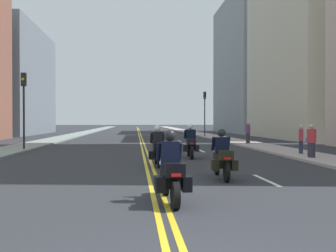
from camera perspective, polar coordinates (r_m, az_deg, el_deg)
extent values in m
plane|color=#2A2B31|center=(51.80, -4.10, -1.28)|extent=(264.00, 264.00, 0.00)
cube|color=gray|center=(52.35, -13.03, -1.21)|extent=(2.50, 144.00, 0.12)
cube|color=#A79999|center=(52.51, 4.80, -1.18)|extent=(2.50, 144.00, 0.12)
cube|color=yellow|center=(51.80, -4.23, -1.27)|extent=(0.12, 132.00, 0.01)
cube|color=yellow|center=(51.80, -3.97, -1.27)|extent=(0.12, 132.00, 0.01)
cube|color=silver|center=(12.55, 13.95, -7.58)|extent=(0.14, 2.40, 0.01)
cube|color=silver|center=(18.29, 7.91, -4.95)|extent=(0.14, 2.40, 0.01)
cube|color=silver|center=(24.16, 4.80, -3.57)|extent=(0.14, 2.40, 0.01)
cube|color=silver|center=(30.08, 2.91, -2.72)|extent=(0.14, 2.40, 0.01)
cube|color=silver|center=(36.03, 1.64, -2.15)|extent=(0.14, 2.40, 0.01)
cube|color=silver|center=(41.99, 0.74, -1.74)|extent=(0.14, 2.40, 0.01)
cube|color=silver|center=(47.96, 0.06, -1.43)|extent=(0.14, 2.40, 0.01)
cube|color=silver|center=(53.94, -0.47, -1.19)|extent=(0.14, 2.40, 0.01)
cube|color=silver|center=(59.92, -0.89, -1.00)|extent=(0.14, 2.40, 0.01)
cube|color=#B7B29C|center=(44.70, 20.15, 10.74)|extent=(8.91, 17.58, 19.23)
cube|color=slate|center=(58.38, -22.61, 5.95)|extent=(9.84, 19.79, 14.35)
cube|color=gray|center=(63.53, 11.94, 8.48)|extent=(8.00, 20.18, 20.79)
cube|color=#2D3847|center=(64.31, 15.37, 3.72)|extent=(0.04, 16.95, 0.90)
cube|color=#2D3847|center=(65.90, 15.41, 13.70)|extent=(0.04, 16.95, 0.90)
cylinder|color=black|center=(9.74, -0.40, -8.19)|extent=(0.16, 0.61, 0.61)
cylinder|color=black|center=(8.19, 1.06, -9.91)|extent=(0.16, 0.61, 0.61)
cube|color=silver|center=(9.70, -0.40, -6.31)|extent=(0.16, 0.33, 0.04)
cube|color=black|center=(8.92, 0.27, -7.20)|extent=(0.39, 1.23, 0.40)
cube|color=black|center=(8.19, 0.98, -6.36)|extent=(0.42, 0.38, 0.28)
cube|color=red|center=(8.01, 1.18, -7.10)|extent=(0.20, 0.04, 0.06)
cube|color=black|center=(8.43, -1.18, -8.35)|extent=(0.22, 0.45, 0.32)
cube|color=black|center=(8.51, 2.61, -8.27)|extent=(0.22, 0.45, 0.32)
cube|color=#B2C1CC|center=(9.38, -0.17, -4.48)|extent=(0.37, 0.14, 0.36)
cube|color=black|center=(8.82, 0.31, -4.12)|extent=(0.41, 0.28, 0.57)
cylinder|color=black|center=(8.93, -1.35, -3.74)|extent=(0.12, 0.29, 0.45)
cylinder|color=black|center=(9.00, 1.69, -3.70)|extent=(0.12, 0.29, 0.45)
sphere|color=black|center=(8.82, 0.28, -1.35)|extent=(0.26, 0.26, 0.26)
cylinder|color=black|center=(13.43, 7.04, -5.75)|extent=(0.11, 0.60, 0.60)
cylinder|color=black|center=(11.85, 8.46, -6.62)|extent=(0.11, 0.60, 0.60)
cube|color=silver|center=(13.40, 7.04, -4.39)|extent=(0.15, 0.32, 0.04)
cube|color=black|center=(12.61, 7.70, -4.89)|extent=(0.35, 1.24, 0.40)
cube|color=black|center=(11.87, 8.38, -4.18)|extent=(0.41, 0.37, 0.28)
cube|color=red|center=(11.70, 8.57, -4.64)|extent=(0.20, 0.03, 0.06)
cube|color=black|center=(12.09, 6.84, -5.61)|extent=(0.21, 0.44, 0.32)
cube|color=black|center=(12.20, 9.44, -5.56)|extent=(0.21, 0.44, 0.32)
cube|color=#B2C1CC|center=(13.08, 7.27, -3.02)|extent=(0.36, 0.13, 0.36)
cube|color=black|center=(12.52, 7.75, -2.81)|extent=(0.41, 0.27, 0.52)
cylinder|color=black|center=(12.62, 6.55, -2.55)|extent=(0.11, 0.28, 0.45)
cylinder|color=black|center=(12.71, 8.68, -2.53)|extent=(0.11, 0.28, 0.45)
sphere|color=black|center=(12.53, 7.73, -0.97)|extent=(0.26, 0.26, 0.26)
cylinder|color=black|center=(16.71, -1.73, -4.47)|extent=(0.12, 0.60, 0.60)
cylinder|color=black|center=(15.20, -1.30, -4.98)|extent=(0.12, 0.60, 0.60)
cube|color=silver|center=(16.68, -1.73, -3.37)|extent=(0.15, 0.32, 0.04)
cube|color=black|center=(15.93, -1.53, -3.71)|extent=(0.35, 1.16, 0.40)
cube|color=black|center=(15.23, -1.33, -3.08)|extent=(0.41, 0.37, 0.28)
cube|color=red|center=(15.05, -1.27, -3.44)|extent=(0.20, 0.03, 0.06)
cube|color=black|center=(15.47, -2.43, -4.22)|extent=(0.21, 0.44, 0.32)
cube|color=black|center=(15.51, -0.36, -4.20)|extent=(0.21, 0.44, 0.32)
cube|color=#B2C1CC|center=(16.39, -1.66, -2.25)|extent=(0.36, 0.13, 0.36)
cube|color=black|center=(15.85, -1.52, -1.93)|extent=(0.41, 0.27, 0.60)
cylinder|color=black|center=(15.98, -2.42, -1.73)|extent=(0.11, 0.28, 0.45)
cylinder|color=black|center=(16.02, -0.70, -1.72)|extent=(0.11, 0.28, 0.45)
sphere|color=white|center=(15.86, -1.53, -0.34)|extent=(0.26, 0.26, 0.26)
cylinder|color=black|center=(20.24, 3.01, -3.47)|extent=(0.17, 0.67, 0.66)
cylinder|color=black|center=(18.73, 3.43, -3.81)|extent=(0.17, 0.67, 0.66)
cube|color=silver|center=(20.22, 3.02, -2.47)|extent=(0.15, 0.33, 0.04)
cube|color=black|center=(19.47, 3.21, -2.81)|extent=(0.37, 1.17, 0.40)
cube|color=black|center=(18.78, 3.41, -2.27)|extent=(0.42, 0.38, 0.28)
cube|color=red|center=(18.59, 3.47, -2.54)|extent=(0.20, 0.04, 0.06)
cube|color=black|center=(19.00, 2.50, -3.20)|extent=(0.22, 0.45, 0.32)
cube|color=black|center=(19.05, 4.18, -3.19)|extent=(0.22, 0.45, 0.32)
cube|color=#B2C1CC|center=(19.93, 3.09, -1.63)|extent=(0.37, 0.14, 0.36)
cube|color=black|center=(19.39, 3.23, -1.35)|extent=(0.41, 0.28, 0.59)
cylinder|color=black|center=(19.52, 2.49, -1.19)|extent=(0.11, 0.29, 0.45)
cylinder|color=black|center=(19.56, 3.89, -1.19)|extent=(0.11, 0.29, 0.45)
sphere|color=white|center=(19.41, 3.22, -0.07)|extent=(0.26, 0.26, 0.26)
cylinder|color=black|center=(25.35, -20.09, 1.07)|extent=(0.12, 0.12, 3.97)
cube|color=black|center=(25.48, -20.12, 6.33)|extent=(0.28, 0.28, 0.80)
sphere|color=yellow|center=(25.33, -20.21, 6.36)|extent=(0.18, 0.18, 0.18)
cylinder|color=black|center=(44.90, 5.32, 1.21)|extent=(0.12, 0.12, 4.38)
cube|color=black|center=(45.00, 5.32, 4.44)|extent=(0.28, 0.28, 0.80)
sphere|color=green|center=(44.83, 5.36, 4.10)|extent=(0.18, 0.18, 0.18)
cube|color=#232839|center=(21.76, 18.65, -3.07)|extent=(0.30, 0.34, 0.77)
cube|color=#A02F3D|center=(21.73, 18.66, -1.24)|extent=(0.35, 0.42, 0.61)
sphere|color=tan|center=(21.72, 18.66, -0.11)|extent=(0.22, 0.22, 0.22)
cube|color=#9F2A38|center=(21.96, 18.68, -1.76)|extent=(0.16, 0.19, 0.24)
cube|color=#2B2738|center=(19.54, 20.00, -3.46)|extent=(0.30, 0.34, 0.80)
cube|color=#C22F39|center=(19.50, 20.01, -1.35)|extent=(0.36, 0.42, 0.64)
sphere|color=tan|center=(19.49, 20.02, -0.06)|extent=(0.22, 0.22, 0.22)
cube|color=#3A57BE|center=(19.65, 19.51, -1.97)|extent=(0.16, 0.19, 0.24)
cube|color=#28282B|center=(30.48, 11.46, -1.87)|extent=(0.24, 0.30, 0.87)
cube|color=#613767|center=(30.46, 11.47, -0.41)|extent=(0.27, 0.39, 0.69)
sphere|color=tan|center=(30.45, 11.47, 0.47)|extent=(0.22, 0.22, 0.22)
cube|color=#AE7E34|center=(30.66, 11.30, -0.86)|extent=(0.12, 0.17, 0.24)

